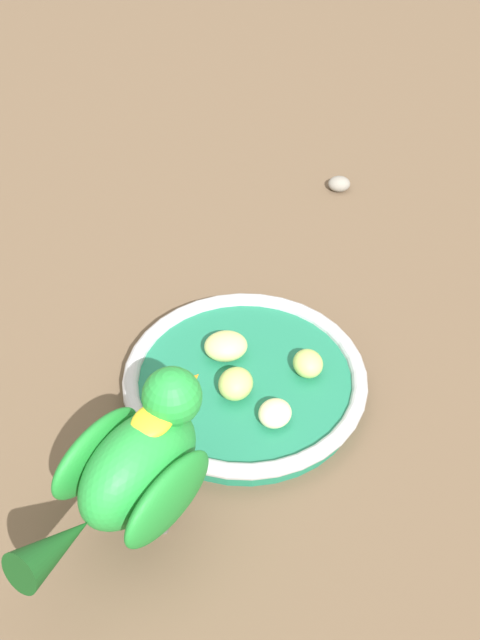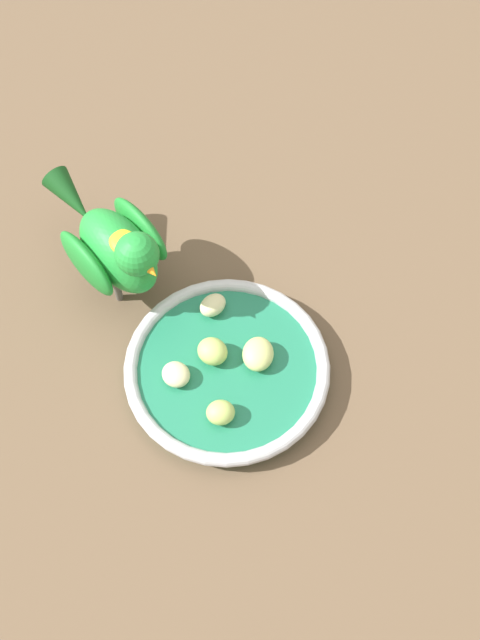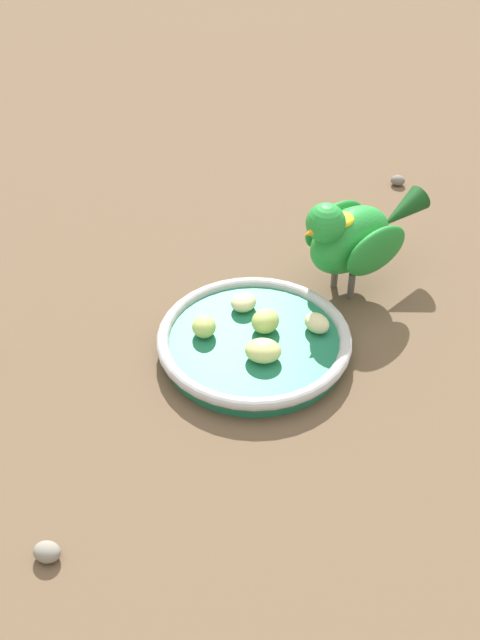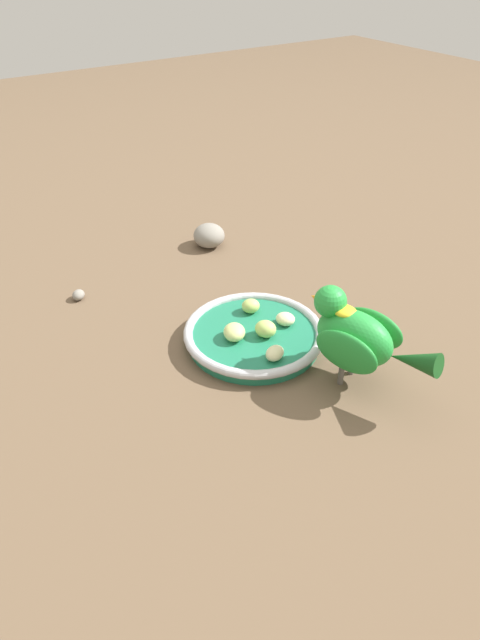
# 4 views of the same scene
# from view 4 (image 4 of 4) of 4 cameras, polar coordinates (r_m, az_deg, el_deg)

# --- Properties ---
(ground_plane) EXTENTS (4.00, 4.00, 0.00)m
(ground_plane) POSITION_cam_4_polar(r_m,az_deg,el_deg) (0.90, 3.06, -1.93)
(ground_plane) COLOR brown
(feeding_bowl) EXTENTS (0.21, 0.21, 0.03)m
(feeding_bowl) POSITION_cam_4_polar(r_m,az_deg,el_deg) (0.88, 1.38, -1.48)
(feeding_bowl) COLOR #1E7251
(feeding_bowl) RESTS_ON ground_plane
(apple_piece_0) EXTENTS (0.04, 0.03, 0.02)m
(apple_piece_0) POSITION_cam_4_polar(r_m,az_deg,el_deg) (0.92, 1.00, 1.37)
(apple_piece_0) COLOR #B2CC66
(apple_piece_0) RESTS_ON feeding_bowl
(apple_piece_1) EXTENTS (0.04, 0.04, 0.03)m
(apple_piece_1) POSITION_cam_4_polar(r_m,az_deg,el_deg) (0.87, 2.52, -0.87)
(apple_piece_1) COLOR #B2CC66
(apple_piece_1) RESTS_ON feeding_bowl
(apple_piece_2) EXTENTS (0.05, 0.05, 0.02)m
(apple_piece_2) POSITION_cam_4_polar(r_m,az_deg,el_deg) (0.86, -0.56, -1.18)
(apple_piece_2) COLOR #C6D17A
(apple_piece_2) RESTS_ON feeding_bowl
(apple_piece_3) EXTENTS (0.04, 0.04, 0.02)m
(apple_piece_3) POSITION_cam_4_polar(r_m,az_deg,el_deg) (0.90, 4.46, 0.10)
(apple_piece_3) COLOR beige
(apple_piece_3) RESTS_ON feeding_bowl
(apple_piece_4) EXTENTS (0.04, 0.03, 0.02)m
(apple_piece_4) POSITION_cam_4_polar(r_m,az_deg,el_deg) (0.82, 3.42, -3.26)
(apple_piece_4) COLOR beige
(apple_piece_4) RESTS_ON feeding_bowl
(parrot) EXTENTS (0.11, 0.19, 0.14)m
(parrot) POSITION_cam_4_polar(r_m,az_deg,el_deg) (0.79, 11.37, -1.52)
(parrot) COLOR #59544C
(parrot) RESTS_ON ground_plane
(rock_large) EXTENTS (0.08, 0.08, 0.05)m
(rock_large) POSITION_cam_4_polar(r_m,az_deg,el_deg) (1.15, -3.05, 8.25)
(rock_large) COLOR gray
(rock_large) RESTS_ON ground_plane
(pebble_1) EXTENTS (0.03, 0.03, 0.02)m
(pebble_1) POSITION_cam_4_polar(r_m,az_deg,el_deg) (1.03, -15.51, 2.38)
(pebble_1) COLOR gray
(pebble_1) RESTS_ON ground_plane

